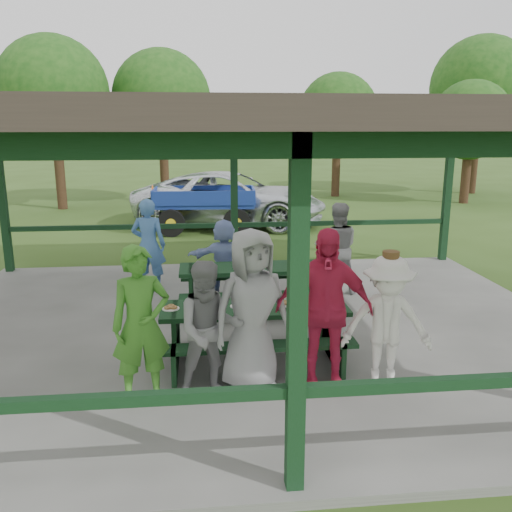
{
  "coord_description": "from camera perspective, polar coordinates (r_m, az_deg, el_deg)",
  "views": [
    {
      "loc": [
        -0.76,
        -7.83,
        3.15
      ],
      "look_at": [
        0.04,
        -0.3,
        1.3
      ],
      "focal_mm": 38.0,
      "sensor_mm": 36.0,
      "label": 1
    }
  ],
  "objects": [
    {
      "name": "ground",
      "position": [
        8.47,
        -0.49,
        -8.08
      ],
      "size": [
        90.0,
        90.0,
        0.0
      ],
      "primitive_type": "plane",
      "color": "#2F4917",
      "rests_on": "ground"
    },
    {
      "name": "concrete_slab",
      "position": [
        8.45,
        -0.49,
        -7.76
      ],
      "size": [
        10.0,
        8.0,
        0.1
      ],
      "primitive_type": "cube",
      "color": "#61615C",
      "rests_on": "ground"
    },
    {
      "name": "pavilion_structure",
      "position": [
        7.86,
        -0.53,
        13.89
      ],
      "size": [
        10.6,
        8.6,
        3.24
      ],
      "color": "black",
      "rests_on": "concrete_slab"
    },
    {
      "name": "picnic_table_near",
      "position": [
        7.14,
        -0.18,
        -7.43
      ],
      "size": [
        2.41,
        1.39,
        0.75
      ],
      "color": "black",
      "rests_on": "concrete_slab"
    },
    {
      "name": "picnic_table_far",
      "position": [
        9.04,
        -0.43,
        -2.83
      ],
      "size": [
        2.39,
        1.39,
        0.75
      ],
      "color": "black",
      "rests_on": "concrete_slab"
    },
    {
      "name": "table_setting",
      "position": [
        7.09,
        1.57,
        -4.9
      ],
      "size": [
        2.33,
        0.45,
        0.1
      ],
      "color": "white",
      "rests_on": "picnic_table_near"
    },
    {
      "name": "contestant_green",
      "position": [
        6.14,
        -12.01,
        -7.11
      ],
      "size": [
        0.74,
        0.59,
        1.79
      ],
      "primitive_type": "imported",
      "rotation": [
        0.0,
        0.0,
        0.27
      ],
      "color": "#418829",
      "rests_on": "concrete_slab"
    },
    {
      "name": "contestant_grey_left",
      "position": [
        6.16,
        -4.91,
        -7.75
      ],
      "size": [
        0.85,
        0.71,
        1.59
      ],
      "primitive_type": "imported",
      "rotation": [
        0.0,
        0.0,
        0.14
      ],
      "color": "gray",
      "rests_on": "concrete_slab"
    },
    {
      "name": "contestant_grey_mid",
      "position": [
        6.26,
        -0.43,
        -5.76
      ],
      "size": [
        1.08,
        0.86,
        1.92
      ],
      "primitive_type": "imported",
      "rotation": [
        0.0,
        0.0,
        0.31
      ],
      "color": "gray",
      "rests_on": "concrete_slab"
    },
    {
      "name": "contestant_red",
      "position": [
        6.36,
        7.18,
        -5.54
      ],
      "size": [
        1.18,
        0.63,
        1.92
      ],
      "primitive_type": "imported",
      "rotation": [
        0.0,
        0.0,
        -0.15
      ],
      "color": "#C62248",
      "rests_on": "concrete_slab"
    },
    {
      "name": "contestant_white_fedora",
      "position": [
        6.49,
        13.61,
        -6.87
      ],
      "size": [
        1.14,
        0.79,
        1.66
      ],
      "rotation": [
        0.0,
        0.0,
        -0.2
      ],
      "color": "silver",
      "rests_on": "concrete_slab"
    },
    {
      "name": "spectator_lblue",
      "position": [
        9.72,
        -3.35,
        -0.2
      ],
      "size": [
        1.32,
        0.43,
        1.42
      ],
      "primitive_type": "imported",
      "rotation": [
        0.0,
        0.0,
        3.15
      ],
      "color": "#8A9FD5",
      "rests_on": "concrete_slab"
    },
    {
      "name": "spectator_blue",
      "position": [
        10.21,
        -11.23,
        1.14
      ],
      "size": [
        0.69,
        0.5,
        1.73
      ],
      "primitive_type": "imported",
      "rotation": [
        0.0,
        0.0,
        2.99
      ],
      "color": "#4676B7",
      "rests_on": "concrete_slab"
    },
    {
      "name": "spectator_grey",
      "position": [
        10.01,
        8.5,
        0.83
      ],
      "size": [
        0.89,
        0.73,
        1.68
      ],
      "primitive_type": "imported",
      "rotation": [
        0.0,
        0.0,
        3.02
      ],
      "color": "gray",
      "rests_on": "concrete_slab"
    },
    {
      "name": "pickup_truck",
      "position": [
        17.3,
        -2.69,
        6.06
      ],
      "size": [
        6.56,
        4.32,
        1.67
      ],
      "primitive_type": "imported",
      "rotation": [
        0.0,
        0.0,
        1.29
      ],
      "color": "silver",
      "rests_on": "ground"
    },
    {
      "name": "farm_trailer",
      "position": [
        16.29,
        -5.41,
        5.02
      ],
      "size": [
        4.01,
        1.88,
        1.4
      ],
      "rotation": [
        0.0,
        0.0,
        -0.04
      ],
      "color": "navy",
      "rests_on": "ground"
    },
    {
      "name": "tree_far_left",
      "position": [
        21.74,
        -20.58,
        15.83
      ],
      "size": [
        4.02,
        4.02,
        6.28
      ],
      "color": "black",
      "rests_on": "ground"
    },
    {
      "name": "tree_left",
      "position": [
        22.53,
        -9.91,
        15.93
      ],
      "size": [
        3.86,
        3.86,
        6.03
      ],
      "color": "black",
      "rests_on": "ground"
    },
    {
      "name": "tree_mid",
      "position": [
        24.42,
        8.62,
        14.65
      ],
      "size": [
        3.4,
        3.4,
        5.32
      ],
      "color": "black",
      "rests_on": "ground"
    },
    {
      "name": "tree_right",
      "position": [
        23.55,
        21.67,
        13.12
      ],
      "size": [
        3.1,
        3.1,
        4.84
      ],
      "color": "black",
      "rests_on": "ground"
    },
    {
      "name": "tree_far_right",
      "position": [
        27.2,
        22.6,
        16.08
      ],
      "size": [
        4.47,
        4.47,
        6.98
      ],
      "color": "black",
      "rests_on": "ground"
    }
  ]
}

